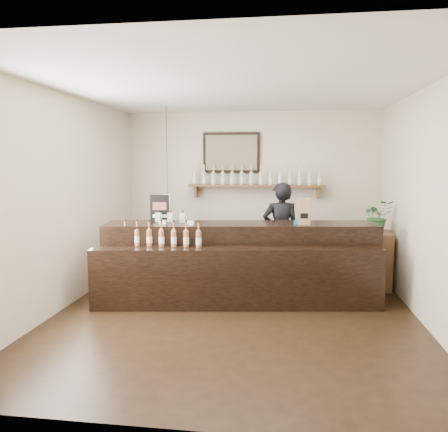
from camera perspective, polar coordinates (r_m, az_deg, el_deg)
ground at (r=5.70m, az=1.48°, el=-12.51°), size 5.00×5.00×0.00m
room_shell at (r=5.38m, az=1.54°, el=4.86°), size 5.00×5.00×5.00m
back_wall_decor at (r=7.75m, az=2.44°, el=5.85°), size 2.66×0.96×1.69m
counter at (r=6.10m, az=1.95°, el=-6.35°), size 3.84×1.51×1.23m
promo_sign at (r=6.32m, az=-8.40°, el=0.99°), size 0.28×0.03×0.39m
paper_bag at (r=6.07m, az=10.42°, el=0.57°), size 0.16×0.13×0.36m
tape_dispenser at (r=6.09m, az=9.69°, el=-0.72°), size 0.12×0.06×0.10m
side_cabinet at (r=7.09m, az=19.21°, el=-5.40°), size 0.48×0.63×0.86m
potted_plant at (r=6.98m, az=19.43°, el=0.01°), size 0.52×0.48×0.48m
shopkeeper at (r=6.96m, az=7.44°, el=-1.32°), size 0.72×0.53×1.81m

